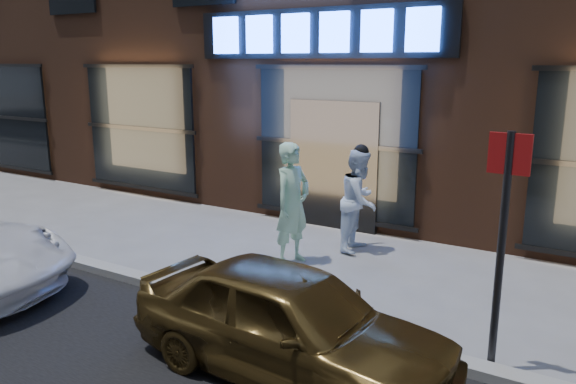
{
  "coord_description": "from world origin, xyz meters",
  "views": [
    {
      "loc": [
        4.62,
        -5.36,
        3.09
      ],
      "look_at": [
        0.41,
        1.6,
        1.2
      ],
      "focal_mm": 35.0,
      "sensor_mm": 36.0,
      "label": 1
    }
  ],
  "objects_px": {
    "man_bowtie": "(292,204)",
    "man_cap": "(360,200)",
    "gold_sedan": "(290,322)",
    "sign_post": "(503,231)"
  },
  "relations": [
    {
      "from": "man_bowtie",
      "to": "sign_post",
      "type": "bearing_deg",
      "value": -106.69
    },
    {
      "from": "gold_sedan",
      "to": "man_bowtie",
      "type": "bearing_deg",
      "value": 33.99
    },
    {
      "from": "gold_sedan",
      "to": "sign_post",
      "type": "xyz_separation_m",
      "value": [
        1.72,
        1.15,
        0.91
      ]
    },
    {
      "from": "gold_sedan",
      "to": "sign_post",
      "type": "height_order",
      "value": "sign_post"
    },
    {
      "from": "man_cap",
      "to": "sign_post",
      "type": "height_order",
      "value": "sign_post"
    },
    {
      "from": "man_bowtie",
      "to": "man_cap",
      "type": "height_order",
      "value": "man_bowtie"
    },
    {
      "from": "man_bowtie",
      "to": "man_cap",
      "type": "bearing_deg",
      "value": -20.3
    },
    {
      "from": "gold_sedan",
      "to": "man_cap",
      "type": "bearing_deg",
      "value": 18.14
    },
    {
      "from": "gold_sedan",
      "to": "sign_post",
      "type": "bearing_deg",
      "value": -52.53
    },
    {
      "from": "man_bowtie",
      "to": "man_cap",
      "type": "xyz_separation_m",
      "value": [
        0.64,
        1.1,
        -0.1
      ]
    }
  ]
}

